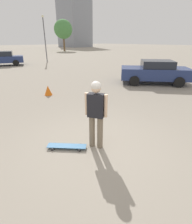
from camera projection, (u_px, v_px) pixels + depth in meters
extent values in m
plane|color=gray|center=(96.00, 146.00, 4.49)|extent=(220.00, 220.00, 0.00)
cylinder|color=#7A6B56|center=(92.00, 131.00, 4.36)|extent=(0.14, 0.14, 0.83)
cylinder|color=#7A6B56|center=(100.00, 133.00, 4.30)|extent=(0.14, 0.14, 0.83)
cube|color=black|center=(96.00, 106.00, 4.07)|extent=(0.43, 0.36, 0.57)
cylinder|color=beige|center=(87.00, 104.00, 4.13)|extent=(0.09, 0.09, 0.54)
cylinder|color=beige|center=(106.00, 106.00, 3.99)|extent=(0.09, 0.09, 0.54)
sphere|color=beige|center=(96.00, 88.00, 3.91)|extent=(0.22, 0.22, 0.22)
sphere|color=silver|center=(96.00, 86.00, 3.89)|extent=(0.24, 0.24, 0.24)
cube|color=#336693|center=(67.00, 146.00, 4.37)|extent=(0.85, 0.84, 0.01)
cylinder|color=#262628|center=(52.00, 149.00, 4.29)|extent=(0.07, 0.07, 0.06)
cylinder|color=#262628|center=(55.00, 144.00, 4.52)|extent=(0.07, 0.07, 0.06)
cylinder|color=#262628|center=(79.00, 150.00, 4.26)|extent=(0.07, 0.07, 0.06)
cylinder|color=#262628|center=(81.00, 145.00, 4.48)|extent=(0.07, 0.07, 0.06)
cube|color=navy|center=(154.00, 73.00, 10.83)|extent=(4.27, 4.02, 0.67)
cube|color=#1E232D|center=(157.00, 64.00, 10.61)|extent=(2.45, 2.43, 0.43)
cylinder|color=black|center=(134.00, 81.00, 10.27)|extent=(0.59, 0.54, 0.60)
cylinder|color=black|center=(132.00, 75.00, 11.94)|extent=(0.59, 0.54, 0.60)
cylinder|color=black|center=(179.00, 82.00, 9.97)|extent=(0.59, 0.54, 0.60)
cylinder|color=black|center=(171.00, 76.00, 11.64)|extent=(0.59, 0.54, 0.60)
cube|color=navy|center=(3.00, 59.00, 18.65)|extent=(3.16, 4.48, 0.66)
cube|color=#1E232D|center=(3.00, 54.00, 18.47)|extent=(2.19, 2.31, 0.49)
cylinder|color=black|center=(16.00, 63.00, 18.42)|extent=(0.41, 0.66, 0.63)
cylinder|color=black|center=(16.00, 61.00, 19.99)|extent=(0.41, 0.66, 0.63)
cube|color=gray|center=(74.00, 19.00, 68.60)|extent=(11.56, 9.17, 20.69)
cylinder|color=brown|center=(64.00, 44.00, 44.30)|extent=(0.44, 0.44, 3.51)
sphere|color=#478442|center=(63.00, 29.00, 43.04)|extent=(4.49, 4.49, 4.49)
cone|color=orange|center=(48.00, 90.00, 8.59)|extent=(0.38, 0.38, 0.47)
cylinder|color=#59595E|center=(45.00, 41.00, 21.23)|extent=(0.12, 0.12, 4.99)
sphere|color=beige|center=(43.00, 16.00, 20.24)|extent=(0.28, 0.28, 0.28)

